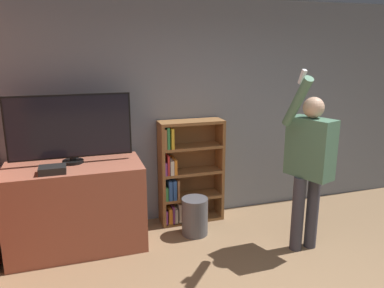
{
  "coord_description": "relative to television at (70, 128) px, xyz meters",
  "views": [
    {
      "loc": [
        -1.48,
        -1.72,
        2.12
      ],
      "look_at": [
        -0.38,
        1.77,
        1.18
      ],
      "focal_mm": 35.0,
      "sensor_mm": 36.0,
      "label": 1
    }
  ],
  "objects": [
    {
      "name": "person",
      "position": [
        2.33,
        -0.86,
        -0.31
      ],
      "size": [
        0.63,
        0.58,
        1.94
      ],
      "rotation": [
        0.0,
        0.0,
        -1.22
      ],
      "color": "#383842",
      "rests_on": "ground_plane"
    },
    {
      "name": "television",
      "position": [
        0.0,
        0.0,
        0.0
      ],
      "size": [
        1.25,
        0.22,
        0.73
      ],
      "color": "black",
      "rests_on": "tv_ledge"
    },
    {
      "name": "tv_ledge",
      "position": [
        -0.0,
        -0.09,
        -0.85
      ],
      "size": [
        1.41,
        0.7,
        0.94
      ],
      "color": "#93513D",
      "rests_on": "ground_plane"
    },
    {
      "name": "wall_back",
      "position": [
        1.55,
        0.38,
        0.03
      ],
      "size": [
        6.62,
        0.06,
        2.7
      ],
      "color": "gray",
      "rests_on": "ground_plane"
    },
    {
      "name": "bookshelf",
      "position": [
        1.3,
        0.2,
        -0.7
      ],
      "size": [
        0.79,
        0.28,
        1.28
      ],
      "color": "brown",
      "rests_on": "ground_plane"
    },
    {
      "name": "waste_bin",
      "position": [
        1.3,
        -0.19,
        -1.1
      ],
      "size": [
        0.3,
        0.3,
        0.44
      ],
      "color": "#4C4C51",
      "rests_on": "ground_plane"
    },
    {
      "name": "game_console",
      "position": [
        -0.19,
        -0.29,
        -0.35
      ],
      "size": [
        0.26,
        0.18,
        0.07
      ],
      "color": "black",
      "rests_on": "tv_ledge"
    }
  ]
}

